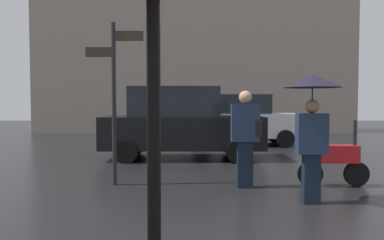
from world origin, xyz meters
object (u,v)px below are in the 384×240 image
(parked_scooter, at_px, (331,157))
(parked_car_left, at_px, (181,123))
(pedestrian_with_umbrella, at_px, (312,107))
(pedestrian_with_bag, at_px, (246,133))
(parked_car_right, at_px, (239,119))
(street_signpost, at_px, (114,87))

(parked_scooter, relative_size, parked_car_left, 0.30)
(pedestrian_with_umbrella, relative_size, pedestrian_with_bag, 1.12)
(pedestrian_with_umbrella, distance_m, parked_car_left, 5.19)
(parked_car_left, relative_size, parked_car_right, 0.99)
(pedestrian_with_bag, bearing_deg, parked_scooter, 149.32)
(parked_car_left, bearing_deg, pedestrian_with_umbrella, 123.44)
(pedestrian_with_umbrella, xyz_separation_m, parked_car_right, (-0.11, 8.01, -0.55))
(pedestrian_with_umbrella, height_order, parked_car_right, pedestrian_with_umbrella)
(pedestrian_with_bag, xyz_separation_m, parked_car_right, (0.74, 6.92, -0.06))
(pedestrian_with_bag, height_order, parked_scooter, pedestrian_with_bag)
(parked_car_left, distance_m, parked_car_right, 3.89)
(pedestrian_with_umbrella, relative_size, parked_car_right, 0.45)
(pedestrian_with_bag, xyz_separation_m, street_signpost, (-2.44, 0.23, 0.84))
(parked_scooter, distance_m, parked_car_right, 6.88)
(parked_scooter, height_order, parked_car_right, parked_car_right)
(parked_scooter, bearing_deg, pedestrian_with_bag, -165.48)
(pedestrian_with_umbrella, distance_m, parked_car_right, 8.03)
(parked_car_right, xyz_separation_m, street_signpost, (-3.18, -6.69, 0.90))
(parked_scooter, xyz_separation_m, parked_car_left, (-2.91, 3.51, 0.44))
(pedestrian_with_umbrella, height_order, street_signpost, street_signpost)
(pedestrian_with_umbrella, xyz_separation_m, parked_car_left, (-2.16, 4.70, -0.50))
(pedestrian_with_umbrella, bearing_deg, parked_car_left, -5.37)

